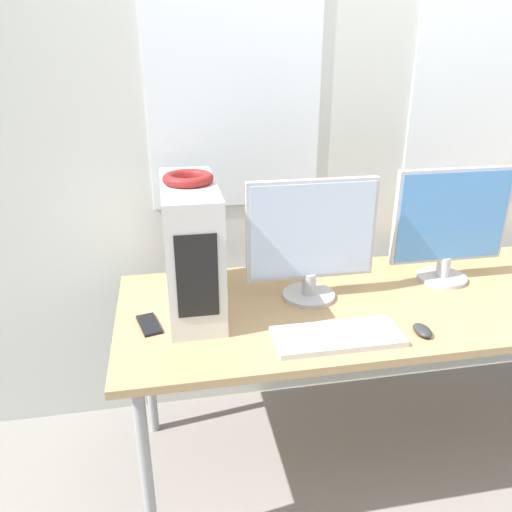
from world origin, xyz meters
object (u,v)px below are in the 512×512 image
(cell_phone, at_px, (149,324))
(mouse, at_px, (422,330))
(keyboard, at_px, (337,336))
(pc_tower, at_px, (192,247))
(monitor_right_near, at_px, (450,224))
(monitor_main, at_px, (311,239))
(headphones, at_px, (188,178))

(cell_phone, bearing_deg, mouse, -27.74)
(keyboard, height_order, mouse, mouse)
(keyboard, bearing_deg, pc_tower, 143.85)
(monitor_right_near, bearing_deg, keyboard, -148.09)
(keyboard, relative_size, mouse, 4.84)
(monitor_main, bearing_deg, cell_phone, -170.09)
(mouse, xyz_separation_m, cell_phone, (-0.89, 0.22, -0.01))
(monitor_main, height_order, keyboard, monitor_main)
(monitor_right_near, xyz_separation_m, mouse, (-0.28, -0.38, -0.23))
(monitor_right_near, xyz_separation_m, keyboard, (-0.57, -0.36, -0.23))
(mouse, bearing_deg, monitor_main, 132.46)
(monitor_main, xyz_separation_m, monitor_right_near, (0.58, 0.05, 0.00))
(monitor_main, distance_m, monitor_right_near, 0.58)
(monitor_right_near, bearing_deg, mouse, -127.08)
(pc_tower, bearing_deg, cell_phone, -143.39)
(pc_tower, xyz_separation_m, headphones, (0.00, 0.00, 0.25))
(headphones, distance_m, mouse, 0.93)
(headphones, xyz_separation_m, cell_phone, (-0.16, -0.12, -0.47))
(monitor_main, bearing_deg, pc_tower, 177.57)
(headphones, xyz_separation_m, keyboard, (0.44, -0.32, -0.46))
(monitor_main, xyz_separation_m, cell_phone, (-0.59, -0.10, -0.23))
(pc_tower, bearing_deg, monitor_main, -2.43)
(headphones, distance_m, monitor_main, 0.49)
(keyboard, bearing_deg, monitor_right_near, 31.91)
(cell_phone, bearing_deg, headphones, 22.90)
(keyboard, bearing_deg, monitor_main, 91.69)
(headphones, height_order, cell_phone, headphones)
(keyboard, bearing_deg, mouse, -4.11)
(headphones, bearing_deg, monitor_main, -2.54)
(mouse, distance_m, cell_phone, 0.92)
(headphones, xyz_separation_m, mouse, (0.73, -0.34, -0.46))
(monitor_right_near, height_order, mouse, monitor_right_near)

